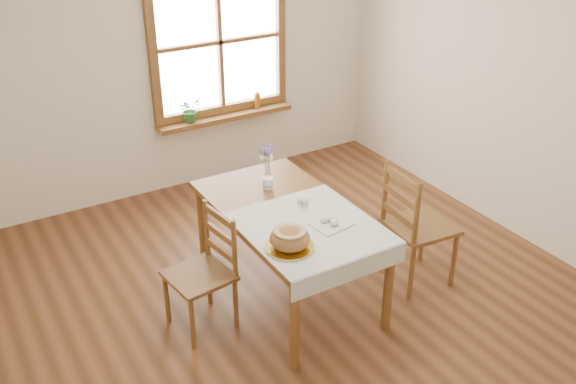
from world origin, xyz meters
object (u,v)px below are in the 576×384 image
at_px(dining_table, 288,220).
at_px(chair_left, 199,274).
at_px(chair_right, 420,224).
at_px(flower_vase, 268,184).
at_px(bread_plate, 290,247).

distance_m(dining_table, chair_left, 0.78).
height_order(chair_right, flower_vase, chair_right).
bearing_deg(chair_right, bread_plate, 99.27).
height_order(chair_left, chair_right, chair_right).
bearing_deg(chair_left, chair_right, 71.15).
relative_size(chair_left, bread_plate, 2.85).
distance_m(bread_plate, flower_vase, 0.89).
bearing_deg(flower_vase, chair_left, -153.77).
relative_size(dining_table, chair_left, 1.77).
bearing_deg(dining_table, chair_left, -178.59).
relative_size(dining_table, flower_vase, 17.59).
relative_size(chair_left, flower_vase, 9.95).
bearing_deg(dining_table, flower_vase, 84.66).
distance_m(chair_left, bread_plate, 0.73).
bearing_deg(dining_table, bread_plate, -119.47).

